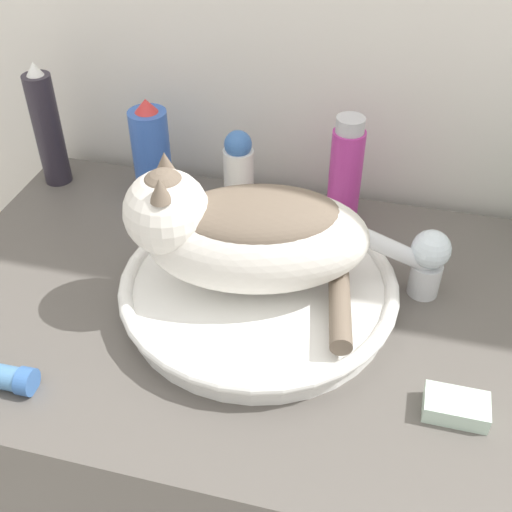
{
  "coord_description": "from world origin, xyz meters",
  "views": [
    {
      "loc": [
        0.14,
        -0.34,
        1.49
      ],
      "look_at": [
        -0.02,
        0.28,
        0.96
      ],
      "focal_mm": 45.0,
      "sensor_mm": 36.0,
      "label": 1
    }
  ],
  "objects_px": {
    "hairspray_can_black": "(48,128)",
    "cat": "(244,231)",
    "deodorant_stick": "(239,171)",
    "faucet": "(421,258)",
    "soap_bar": "(456,407)",
    "shampoo_bottle_tall": "(345,174)",
    "spray_bottle_trigger": "(151,153)"
  },
  "relations": [
    {
      "from": "faucet",
      "to": "cat",
      "type": "bearing_deg",
      "value": -0.08
    },
    {
      "from": "shampoo_bottle_tall",
      "to": "deodorant_stick",
      "type": "xyz_separation_m",
      "value": [
        -0.17,
        0.0,
        -0.02
      ]
    },
    {
      "from": "shampoo_bottle_tall",
      "to": "cat",
      "type": "bearing_deg",
      "value": -114.34
    },
    {
      "from": "soap_bar",
      "to": "cat",
      "type": "bearing_deg",
      "value": 156.71
    },
    {
      "from": "deodorant_stick",
      "to": "soap_bar",
      "type": "relative_size",
      "value": 1.89
    },
    {
      "from": "hairspray_can_black",
      "to": "soap_bar",
      "type": "bearing_deg",
      "value": -26.66
    },
    {
      "from": "faucet",
      "to": "soap_bar",
      "type": "bearing_deg",
      "value": 87.21
    },
    {
      "from": "deodorant_stick",
      "to": "faucet",
      "type": "bearing_deg",
      "value": -25.93
    },
    {
      "from": "shampoo_bottle_tall",
      "to": "hairspray_can_black",
      "type": "bearing_deg",
      "value": 180.0
    },
    {
      "from": "deodorant_stick",
      "to": "cat",
      "type": "bearing_deg",
      "value": -72.45
    },
    {
      "from": "shampoo_bottle_tall",
      "to": "faucet",
      "type": "bearing_deg",
      "value": -48.87
    },
    {
      "from": "cat",
      "to": "faucet",
      "type": "height_order",
      "value": "cat"
    },
    {
      "from": "soap_bar",
      "to": "deodorant_stick",
      "type": "bearing_deg",
      "value": 135.85
    },
    {
      "from": "hairspray_can_black",
      "to": "cat",
      "type": "bearing_deg",
      "value": -28.94
    },
    {
      "from": "hairspray_can_black",
      "to": "soap_bar",
      "type": "xyz_separation_m",
      "value": [
        0.69,
        -0.35,
        -0.09
      ]
    },
    {
      "from": "cat",
      "to": "faucet",
      "type": "relative_size",
      "value": 2.35
    },
    {
      "from": "faucet",
      "to": "spray_bottle_trigger",
      "type": "xyz_separation_m",
      "value": [
        -0.45,
        0.15,
        0.02
      ]
    },
    {
      "from": "shampoo_bottle_tall",
      "to": "spray_bottle_trigger",
      "type": "height_order",
      "value": "shampoo_bottle_tall"
    },
    {
      "from": "cat",
      "to": "spray_bottle_trigger",
      "type": "distance_m",
      "value": 0.32
    },
    {
      "from": "faucet",
      "to": "soap_bar",
      "type": "xyz_separation_m",
      "value": [
        0.06,
        -0.2,
        -0.05
      ]
    },
    {
      "from": "cat",
      "to": "hairspray_can_black",
      "type": "height_order",
      "value": "cat"
    },
    {
      "from": "spray_bottle_trigger",
      "to": "deodorant_stick",
      "type": "bearing_deg",
      "value": 0.0
    },
    {
      "from": "cat",
      "to": "deodorant_stick",
      "type": "bearing_deg",
      "value": -87.71
    },
    {
      "from": "faucet",
      "to": "deodorant_stick",
      "type": "distance_m",
      "value": 0.33
    },
    {
      "from": "shampoo_bottle_tall",
      "to": "spray_bottle_trigger",
      "type": "distance_m",
      "value": 0.32
    },
    {
      "from": "spray_bottle_trigger",
      "to": "soap_bar",
      "type": "distance_m",
      "value": 0.62
    },
    {
      "from": "hairspray_can_black",
      "to": "deodorant_stick",
      "type": "bearing_deg",
      "value": 0.0
    },
    {
      "from": "deodorant_stick",
      "to": "soap_bar",
      "type": "height_order",
      "value": "deodorant_stick"
    },
    {
      "from": "faucet",
      "to": "hairspray_can_black",
      "type": "xyz_separation_m",
      "value": [
        -0.63,
        0.15,
        0.04
      ]
    },
    {
      "from": "faucet",
      "to": "shampoo_bottle_tall",
      "type": "xyz_separation_m",
      "value": [
        -0.13,
        0.15,
        0.03
      ]
    },
    {
      "from": "cat",
      "to": "hairspray_can_black",
      "type": "distance_m",
      "value": 0.46
    },
    {
      "from": "cat",
      "to": "soap_bar",
      "type": "bearing_deg",
      "value": 141.45
    }
  ]
}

